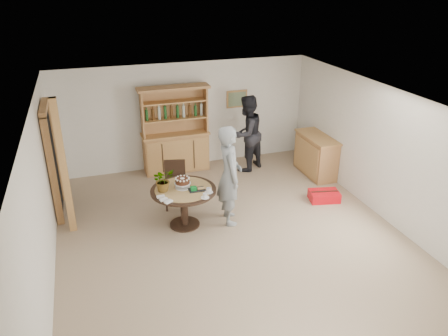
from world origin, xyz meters
TOP-DOWN VIEW (x-y plane):
  - ground at (0.00, 0.00)m, footprint 7.00×7.00m
  - room_shell at (0.00, 0.01)m, footprint 6.04×7.04m
  - doorway at (-2.93, 2.00)m, footprint 0.13×1.10m
  - pine_post at (-2.70, 1.20)m, footprint 0.12×0.12m
  - hutch at (-0.30, 3.24)m, footprint 1.62×0.54m
  - sideboard at (2.74, 2.00)m, footprint 0.54×1.26m
  - dining_table at (-0.70, 0.72)m, footprint 1.20×1.20m
  - dining_chair at (-0.69, 1.55)m, footprint 0.51×0.51m
  - birthday_cake at (-0.70, 0.77)m, footprint 0.30×0.30m
  - flower_vase at (-1.05, 0.77)m, footprint 0.47×0.44m
  - gift_tray at (-0.49, 0.59)m, footprint 0.30×0.20m
  - coffee_cup_a at (-0.30, 0.44)m, footprint 0.15×0.15m
  - coffee_cup_b at (-0.42, 0.27)m, footprint 0.15×0.15m
  - napkins at (-1.11, 0.41)m, footprint 0.24×0.33m
  - teen_boy at (0.15, 0.62)m, footprint 0.54×0.75m
  - adult_person at (1.30, 2.76)m, footprint 1.11×1.03m
  - red_suitcase at (2.28, 0.76)m, footprint 0.67×0.52m

SIDE VIEW (x-z plane):
  - ground at x=0.00m, z-range 0.00..0.00m
  - red_suitcase at x=2.28m, z-range 0.00..0.21m
  - sideboard at x=2.74m, z-range 0.00..0.94m
  - dining_chair at x=-0.69m, z-range 0.06..1.01m
  - dining_table at x=-0.70m, z-range 0.22..0.98m
  - hutch at x=-0.30m, z-range -0.33..1.71m
  - napkins at x=-1.11m, z-range 0.76..0.79m
  - gift_tray at x=-0.49m, z-range 0.75..0.83m
  - coffee_cup_b at x=-0.42m, z-range 0.75..0.84m
  - coffee_cup_a at x=-0.30m, z-range 0.76..0.84m
  - birthday_cake at x=-0.70m, z-range 0.78..0.98m
  - adult_person at x=1.30m, z-range 0.00..1.81m
  - teen_boy at x=0.15m, z-range 0.00..1.90m
  - flower_vase at x=-1.05m, z-range 0.76..1.18m
  - doorway at x=-2.93m, z-range 0.02..2.20m
  - pine_post at x=-2.70m, z-range 0.00..2.50m
  - room_shell at x=0.00m, z-range 0.48..3.00m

